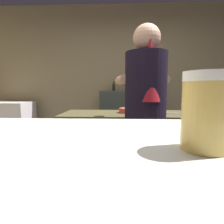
# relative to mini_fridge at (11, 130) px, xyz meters

# --- Properties ---
(wall_back) EXTENTS (5.20, 0.10, 2.70)m
(wall_back) POSITION_rel_mini_fridge_xyz_m (2.00, 0.45, 0.87)
(wall_back) COLOR #8F7E5C
(wall_back) RESTS_ON ground
(prep_counter) EXTENTS (2.10, 0.60, 0.94)m
(prep_counter) POSITION_rel_mini_fridge_xyz_m (2.35, -1.14, -0.02)
(prep_counter) COLOR #484227
(prep_counter) RESTS_ON ground
(back_shelf) EXTENTS (0.99, 0.36, 1.16)m
(back_shelf) POSITION_rel_mini_fridge_xyz_m (2.06, 0.17, 0.10)
(back_shelf) COLOR #353E38
(back_shelf) RESTS_ON ground
(mini_fridge) EXTENTS (0.69, 0.58, 0.97)m
(mini_fridge) POSITION_rel_mini_fridge_xyz_m (0.00, 0.00, 0.00)
(mini_fridge) COLOR white
(mini_fridge) RESTS_ON ground
(bartender) EXTENTS (0.46, 0.54, 1.71)m
(bartender) POSITION_rel_mini_fridge_xyz_m (2.13, -1.60, 0.51)
(bartender) COLOR #26293F
(bartender) RESTS_ON ground
(knife_block) EXTENTS (0.10, 0.08, 0.29)m
(knife_block) POSITION_rel_mini_fridge_xyz_m (2.97, -1.21, 0.56)
(knife_block) COLOR #8D5C38
(knife_block) RESTS_ON prep_counter
(mixing_bowl) EXTENTS (0.19, 0.19, 0.05)m
(mixing_bowl) POSITION_rel_mini_fridge_xyz_m (2.01, -1.11, 0.48)
(mixing_bowl) COLOR #C54839
(mixing_bowl) RESTS_ON prep_counter
(chefs_knife) EXTENTS (0.24, 0.03, 0.01)m
(chefs_knife) POSITION_rel_mini_fridge_xyz_m (2.41, -1.19, 0.46)
(chefs_knife) COLOR silver
(chefs_knife) RESTS_ON prep_counter
(pint_glass_far) EXTENTS (0.08, 0.08, 0.13)m
(pint_glass_far) POSITION_rel_mini_fridge_xyz_m (2.07, -2.85, 0.68)
(pint_glass_far) COLOR #DCB455
(pint_glass_far) RESTS_ON bar_counter
(bottle_soy) EXTENTS (0.05, 0.05, 0.17)m
(bottle_soy) POSITION_rel_mini_fridge_xyz_m (1.80, 0.25, 0.74)
(bottle_soy) COLOR black
(bottle_soy) RESTS_ON back_shelf
(bottle_vinegar) EXTENTS (0.08, 0.08, 0.24)m
(bottle_vinegar) POSITION_rel_mini_fridge_xyz_m (2.06, 0.09, 0.77)
(bottle_vinegar) COLOR #354F9D
(bottle_vinegar) RESTS_ON back_shelf
(bottle_olive_oil) EXTENTS (0.07, 0.07, 0.19)m
(bottle_olive_oil) POSITION_rel_mini_fridge_xyz_m (2.28, 0.24, 0.75)
(bottle_olive_oil) COLOR #528B3A
(bottle_olive_oil) RESTS_ON back_shelf
(bottle_hot_sauce) EXTENTS (0.07, 0.07, 0.22)m
(bottle_hot_sauce) POSITION_rel_mini_fridge_xyz_m (2.50, 0.20, 0.76)
(bottle_hot_sauce) COLOR #51882C
(bottle_hot_sauce) RESTS_ON back_shelf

